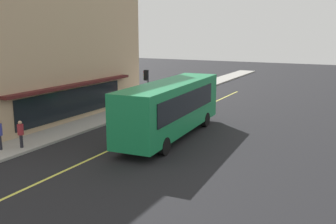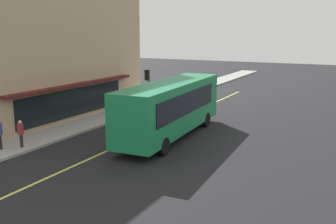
% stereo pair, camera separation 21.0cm
% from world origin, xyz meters
% --- Properties ---
extents(ground, '(120.00, 120.00, 0.00)m').
position_xyz_m(ground, '(0.00, 0.00, 0.00)').
color(ground, black).
extents(sidewalk, '(80.00, 2.57, 0.15)m').
position_xyz_m(sidewalk, '(0.00, 4.99, 0.07)').
color(sidewalk, '#9E9B93').
rests_on(sidewalk, ground).
extents(lane_centre_stripe, '(36.00, 0.16, 0.01)m').
position_xyz_m(lane_centre_stripe, '(0.00, 0.00, 0.00)').
color(lane_centre_stripe, '#D8D14C').
rests_on(lane_centre_stripe, ground).
extents(storefront_building, '(18.35, 12.57, 12.49)m').
position_xyz_m(storefront_building, '(-1.77, 12.25, 6.24)').
color(storefront_building, tan).
rests_on(storefront_building, ground).
extents(bus, '(11.25, 3.11, 3.50)m').
position_xyz_m(bus, '(-2.13, -1.85, 1.99)').
color(bus, '#197F47').
rests_on(bus, ground).
extents(traffic_light, '(0.30, 0.52, 3.20)m').
position_xyz_m(traffic_light, '(5.17, 4.19, 2.53)').
color(traffic_light, '#2D2D33').
rests_on(traffic_light, sidewalk).
extents(car_white, '(4.35, 1.96, 1.52)m').
position_xyz_m(car_white, '(8.07, 2.54, 0.74)').
color(car_white, white).
rests_on(car_white, ground).
extents(pedestrian_waiting, '(0.34, 0.34, 1.63)m').
position_xyz_m(pedestrian_waiting, '(6.14, 4.20, 1.12)').
color(pedestrian_waiting, black).
rests_on(pedestrian_waiting, sidewalk).
extents(pedestrian_near_storefront, '(0.34, 0.34, 1.55)m').
position_xyz_m(pedestrian_near_storefront, '(-8.48, 4.43, 1.07)').
color(pedestrian_near_storefront, black).
rests_on(pedestrian_near_storefront, sidewalk).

